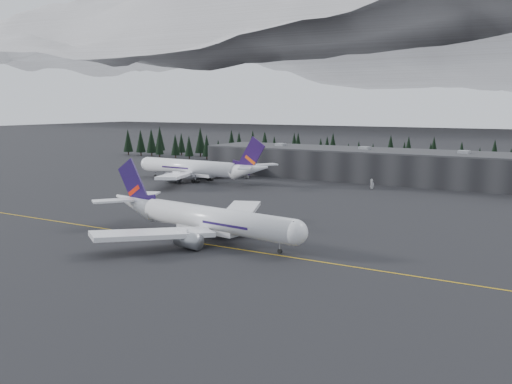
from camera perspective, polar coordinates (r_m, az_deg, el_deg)
The scene contains 8 objects.
ground at distance 130.66m, azimuth -4.54°, elevation -5.05°, with size 1400.00×1400.00×0.00m, color black.
taxiline at distance 129.09m, azimuth -5.06°, elevation -5.22°, with size 400.00×0.40×0.02m, color gold.
terminal at distance 241.10m, azimuth 12.98°, elevation 2.60°, with size 160.00×30.00×12.60m.
treeline at distance 276.27m, azimuth 15.38°, elevation 3.52°, with size 360.00×20.00×15.00m, color black.
jet_main at distance 133.74m, azimuth -5.62°, elevation -2.57°, with size 59.64×54.78×17.56m.
jet_parked at distance 233.45m, azimuth -5.63°, elevation 2.37°, with size 65.34×60.24×19.20m.
gse_vehicle_a at distance 242.59m, azimuth -0.92°, elevation 1.52°, with size 2.20×4.76×1.32m, color #BABABC.
gse_vehicle_b at distance 216.22m, azimuth 11.55°, elevation 0.46°, with size 1.53×3.80×1.30m, color white.
Camera 1 is at (73.99, -103.14, 31.00)m, focal length 40.00 mm.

